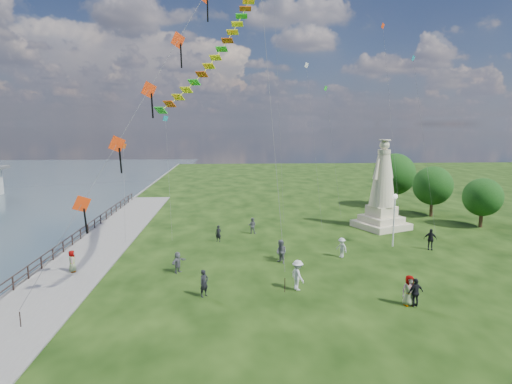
{
  "coord_description": "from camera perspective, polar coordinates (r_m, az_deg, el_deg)",
  "views": [
    {
      "loc": [
        -2.71,
        -22.02,
        10.29
      ],
      "look_at": [
        -1.0,
        8.0,
        5.5
      ],
      "focal_mm": 30.0,
      "sensor_mm": 36.0,
      "label": 1
    }
  ],
  "objects": [
    {
      "name": "person_5",
      "position": [
        30.7,
        -10.39,
        -9.2
      ],
      "size": [
        1.27,
        1.49,
        1.5
      ],
      "primitive_type": "imported",
      "rotation": [
        0.0,
        0.0,
        0.98
      ],
      "color": "#595960",
      "rests_on": "ground"
    },
    {
      "name": "person_2",
      "position": [
        27.32,
        5.58,
        -10.96
      ],
      "size": [
        1.06,
        1.39,
        1.92
      ],
      "primitive_type": "imported",
      "rotation": [
        0.0,
        0.0,
        1.96
      ],
      "color": "silver",
      "rests_on": "ground"
    },
    {
      "name": "person_6",
      "position": [
        38.03,
        -5.03,
        -5.54
      ],
      "size": [
        0.63,
        0.52,
        1.47
      ],
      "primitive_type": "imported",
      "rotation": [
        0.0,
        0.0,
        -0.37
      ],
      "color": "black",
      "rests_on": "ground"
    },
    {
      "name": "lamppost",
      "position": [
        37.69,
        17.99,
        -2.15
      ],
      "size": [
        0.42,
        0.42,
        4.52
      ],
      "color": "silver",
      "rests_on": "ground"
    },
    {
      "name": "person_7",
      "position": [
        40.65,
        -0.51,
        -4.5
      ],
      "size": [
        0.84,
        0.64,
        1.54
      ],
      "primitive_type": "imported",
      "rotation": [
        0.0,
        0.0,
        2.88
      ],
      "color": "#595960",
      "rests_on": "ground"
    },
    {
      "name": "person_10",
      "position": [
        32.7,
        -23.31,
        -8.63
      ],
      "size": [
        0.63,
        0.84,
        1.54
      ],
      "primitive_type": "imported",
      "rotation": [
        0.0,
        0.0,
        1.82
      ],
      "color": "#595960",
      "rests_on": "ground"
    },
    {
      "name": "person_11",
      "position": [
        32.94,
        3.32,
        -7.71
      ],
      "size": [
        0.99,
        1.6,
        1.6
      ],
      "primitive_type": "imported",
      "rotation": [
        0.0,
        0.0,
        4.47
      ],
      "color": "#595960",
      "rests_on": "ground"
    },
    {
      "name": "person_1",
      "position": [
        32.22,
        3.41,
        -7.98
      ],
      "size": [
        0.94,
        0.98,
        1.73
      ],
      "primitive_type": "imported",
      "rotation": [
        0.0,
        0.0,
        -0.87
      ],
      "color": "#595960",
      "rests_on": "ground"
    },
    {
      "name": "small_kites",
      "position": [
        45.16,
        5.39,
        13.39
      ],
      "size": [
        29.71,
        13.73,
        29.79
      ],
      "color": "teal",
      "rests_on": "ground"
    },
    {
      "name": "person_4",
      "position": [
        26.53,
        19.72,
        -12.25
      ],
      "size": [
        0.93,
        0.63,
        1.78
      ],
      "primitive_type": "imported",
      "rotation": [
        0.0,
        0.0,
        0.11
      ],
      "color": "#595960",
      "rests_on": "ground"
    },
    {
      "name": "statue",
      "position": [
        44.11,
        16.48,
        -0.41
      ],
      "size": [
        5.71,
        5.71,
        8.81
      ],
      "rotation": [
        0.0,
        0.0,
        0.42
      ],
      "color": "beige",
      "rests_on": "ground"
    },
    {
      "name": "tree_row",
      "position": [
        52.78,
        21.16,
        1.31
      ],
      "size": [
        9.35,
        15.28,
        6.73
      ],
      "color": "#382314",
      "rests_on": "ground"
    },
    {
      "name": "person_8",
      "position": [
        34.21,
        11.34,
        -7.27
      ],
      "size": [
        0.99,
        1.12,
        1.55
      ],
      "primitive_type": "imported",
      "rotation": [
        0.0,
        0.0,
        -0.97
      ],
      "color": "silver",
      "rests_on": "ground"
    },
    {
      "name": "person_0",
      "position": [
        26.43,
        -6.94,
        -11.98
      ],
      "size": [
        0.72,
        0.71,
        1.67
      ],
      "primitive_type": "imported",
      "rotation": [
        0.0,
        0.0,
        0.77
      ],
      "color": "black",
      "rests_on": "ground"
    },
    {
      "name": "waterfront",
      "position": [
        35.01,
        -24.38,
        -8.98
      ],
      "size": [
        200.0,
        200.0,
        1.51
      ],
      "color": "#364B51",
      "rests_on": "ground"
    },
    {
      "name": "person_9",
      "position": [
        38.32,
        22.23,
        -5.85
      ],
      "size": [
        1.16,
        0.88,
        1.77
      ],
      "primitive_type": "imported",
      "rotation": [
        0.0,
        0.0,
        -0.39
      ],
      "color": "black",
      "rests_on": "ground"
    },
    {
      "name": "person_3",
      "position": [
        26.54,
        20.52,
        -12.44
      ],
      "size": [
        1.06,
        0.73,
        1.65
      ],
      "primitive_type": "imported",
      "rotation": [
        0.0,
        0.0,
        3.4
      ],
      "color": "black",
      "rests_on": "ground"
    },
    {
      "name": "red_kite_train",
      "position": [
        27.13,
        -14.43,
        12.11
      ],
      "size": [
        9.57,
        9.35,
        19.22
      ],
      "color": "black",
      "rests_on": "ground"
    }
  ]
}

